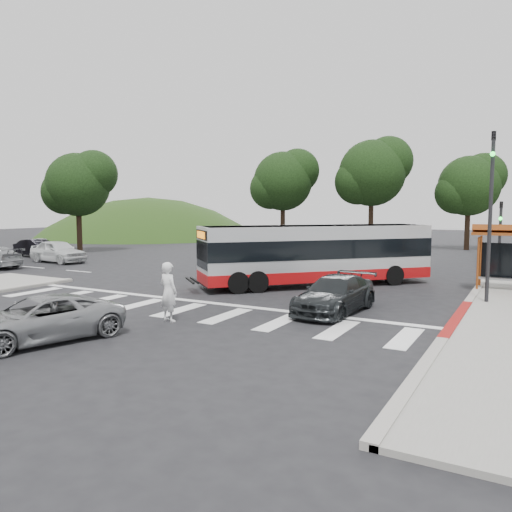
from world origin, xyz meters
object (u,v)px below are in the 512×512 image
Objects in this scene: silver_suv_south at (40,319)px; dark_sedan at (335,294)px; pedestrian at (168,292)px; transit_bus at (316,256)px.

dark_sedan is at bearing 69.89° from silver_suv_south.
transit_bus is at bearing -86.96° from pedestrian.
pedestrian is (-1.32, -9.39, -0.45)m from transit_bus.
pedestrian is 4.00m from silver_suv_south.
transit_bus is at bearing 122.16° from dark_sedan.
pedestrian is at bearing -132.90° from dark_sedan.
pedestrian is at bearing 84.16° from silver_suv_south.
transit_bus reaches higher than silver_suv_south.
pedestrian reaches higher than silver_suv_south.
transit_bus reaches higher than dark_sedan.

